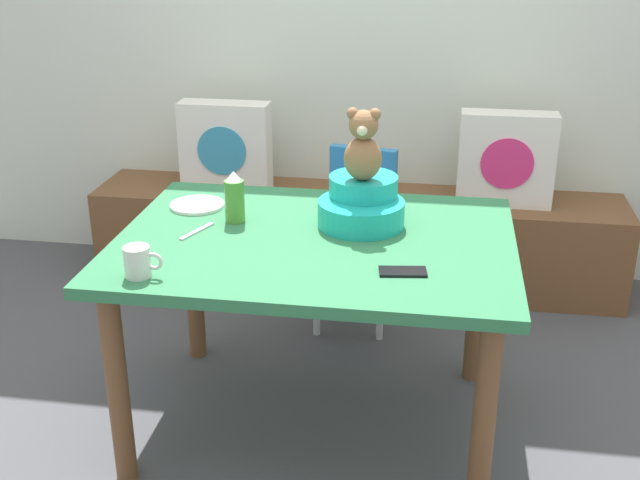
{
  "coord_description": "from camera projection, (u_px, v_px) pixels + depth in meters",
  "views": [
    {
      "loc": [
        0.4,
        -2.42,
        1.76
      ],
      "look_at": [
        0.0,
        0.1,
        0.69
      ],
      "focal_mm": 44.56,
      "sensor_mm": 36.0,
      "label": 1
    }
  ],
  "objects": [
    {
      "name": "book_stack",
      "position": [
        369.0,
        188.0,
        3.87
      ],
      "size": [
        0.2,
        0.14,
        0.07
      ],
      "primitive_type": "cube",
      "color": "tan",
      "rests_on": "window_bench"
    },
    {
      "name": "dining_table",
      "position": [
        315.0,
        264.0,
        2.69
      ],
      "size": [
        1.33,
        0.99,
        0.74
      ],
      "color": "#2D7247",
      "rests_on": "ground_plane"
    },
    {
      "name": "teddy_bear",
      "position": [
        363.0,
        147.0,
        2.67
      ],
      "size": [
        0.13,
        0.12,
        0.25
      ],
      "color": "#8F6440",
      "rests_on": "infant_seat_teal"
    },
    {
      "name": "back_wall",
      "position": [
        366.0,
        12.0,
        3.82
      ],
      "size": [
        4.4,
        0.1,
        2.6
      ],
      "primitive_type": "cube",
      "color": "silver",
      "rests_on": "ground_plane"
    },
    {
      "name": "ground_plane",
      "position": [
        316.0,
        422.0,
        2.94
      ],
      "size": [
        8.0,
        8.0,
        0.0
      ],
      "primitive_type": "plane",
      "color": "#4C4C51"
    },
    {
      "name": "infant_seat_teal",
      "position": [
        362.0,
        204.0,
        2.75
      ],
      "size": [
        0.3,
        0.33,
        0.16
      ],
      "color": "#1BABA2",
      "rests_on": "dining_table"
    },
    {
      "name": "pillow_floral_right",
      "position": [
        506.0,
        159.0,
        3.69
      ],
      "size": [
        0.44,
        0.15,
        0.44
      ],
      "color": "white",
      "rests_on": "window_bench"
    },
    {
      "name": "coffee_mug",
      "position": [
        138.0,
        262.0,
        2.36
      ],
      "size": [
        0.12,
        0.08,
        0.09
      ],
      "color": "silver",
      "rests_on": "dining_table"
    },
    {
      "name": "highchair",
      "position": [
        354.0,
        215.0,
        3.47
      ],
      "size": [
        0.38,
        0.49,
        0.79
      ],
      "color": "#2672B2",
      "rests_on": "ground_plane"
    },
    {
      "name": "cell_phone",
      "position": [
        403.0,
        272.0,
        2.4
      ],
      "size": [
        0.15,
        0.09,
        0.01
      ],
      "primitive_type": "cube",
      "rotation": [
        0.0,
        0.0,
        1.71
      ],
      "color": "black",
      "rests_on": "dining_table"
    },
    {
      "name": "dinner_plate_near",
      "position": [
        197.0,
        205.0,
        2.93
      ],
      "size": [
        0.2,
        0.2,
        0.01
      ],
      "primitive_type": "cylinder",
      "color": "white",
      "rests_on": "dining_table"
    },
    {
      "name": "pillow_floral_left",
      "position": [
        226.0,
        147.0,
        3.88
      ],
      "size": [
        0.44,
        0.15,
        0.44
      ],
      "color": "white",
      "rests_on": "window_bench"
    },
    {
      "name": "ketchup_bottle",
      "position": [
        234.0,
        198.0,
        2.76
      ],
      "size": [
        0.07,
        0.07,
        0.18
      ],
      "color": "#4C8C33",
      "rests_on": "dining_table"
    },
    {
      "name": "table_fork",
      "position": [
        197.0,
        231.0,
        2.7
      ],
      "size": [
        0.08,
        0.16,
        0.01
      ],
      "primitive_type": "cube",
      "rotation": [
        0.0,
        0.0,
        2.76
      ],
      "color": "silver",
      "rests_on": "dining_table"
    },
    {
      "name": "window_bench",
      "position": [
        355.0,
        238.0,
        3.98
      ],
      "size": [
        2.6,
        0.44,
        0.46
      ],
      "primitive_type": "cube",
      "color": "brown",
      "rests_on": "ground_plane"
    }
  ]
}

